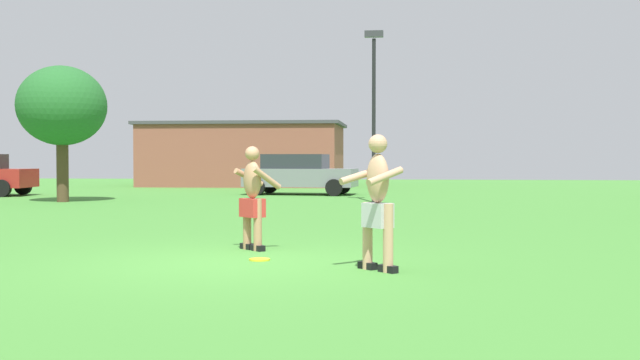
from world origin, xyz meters
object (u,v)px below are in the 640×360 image
car_gray_mid_lot (299,174)px  tree_left_field (62,107)px  player_near (253,196)px  lamp_post (374,97)px  frisbee (260,259)px  player_in_gray (377,199)px

car_gray_mid_lot → tree_left_field: tree_left_field is taller
player_near → lamp_post: size_ratio=0.29×
frisbee → car_gray_mid_lot: (-1.94, 18.70, 0.81)m
player_near → frisbee: player_near is taller
lamp_post → player_in_gray: bearing=-87.9°
player_in_gray → tree_left_field: bearing=127.5°
frisbee → lamp_post: bearing=85.4°
frisbee → lamp_post: (1.13, 13.87, 3.38)m
player_near → player_in_gray: 2.78m
player_in_gray → frisbee: size_ratio=5.87×
frisbee → tree_left_field: size_ratio=0.07×
car_gray_mid_lot → tree_left_field: (-7.02, -5.64, 2.28)m
car_gray_mid_lot → player_in_gray: bearing=-79.5°
frisbee → tree_left_field: bearing=124.5°
frisbee → tree_left_field: (-8.96, 13.06, 3.09)m
tree_left_field → player_in_gray: bearing=-52.5°
player_in_gray → car_gray_mid_lot: player_in_gray is taller
car_gray_mid_lot → tree_left_field: 9.29m
car_gray_mid_lot → lamp_post: (3.07, -4.82, 2.57)m
player_near → frisbee: size_ratio=5.48×
player_near → player_in_gray: bearing=-44.4°
frisbee → car_gray_mid_lot: size_ratio=0.07×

